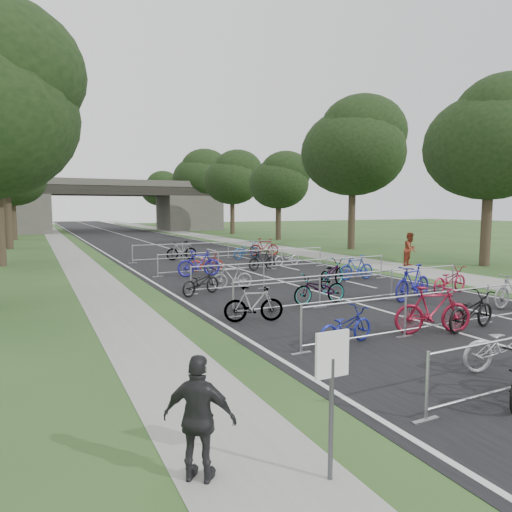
{
  "coord_description": "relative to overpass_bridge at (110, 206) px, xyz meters",
  "views": [
    {
      "loc": [
        -9.87,
        -1.23,
        3.24
      ],
      "look_at": [
        -0.87,
        17.06,
        1.1
      ],
      "focal_mm": 32.0,
      "sensor_mm": 36.0,
      "label": 1
    }
  ],
  "objects": [
    {
      "name": "bike_13",
      "position": [
        -1.21,
        -53.55,
        -3.01
      ],
      "size": [
        2.0,
        0.76,
        1.04
      ],
      "primitive_type": "imported",
      "rotation": [
        0.0,
        0.0,
        4.67
      ],
      "color": "#ABAFB4",
      "rests_on": "ground"
    },
    {
      "name": "road",
      "position": [
        0.0,
        -15.0,
        -3.53
      ],
      "size": [
        11.0,
        140.0,
        0.01
      ],
      "primitive_type": "cube",
      "color": "black",
      "rests_on": "ground"
    },
    {
      "name": "bike_17",
      "position": [
        -2.76,
        -49.62,
        -3.04
      ],
      "size": [
        1.7,
        0.69,
        0.99
      ],
      "primitive_type": "imported",
      "rotation": [
        0.0,
        0.0,
        4.57
      ],
      "color": "gray",
      "rests_on": "ground"
    },
    {
      "name": "sidewalk_left",
      "position": [
        -7.5,
        -15.0,
        -3.53
      ],
      "size": [
        2.0,
        140.0,
        0.01
      ],
      "primitive_type": "cube",
      "color": "gray",
      "rests_on": "ground"
    },
    {
      "name": "barrier_row_5",
      "position": [
        0.0,
        -45.0,
        -2.99
      ],
      "size": [
        9.7,
        0.08,
        1.1
      ],
      "color": "#ABAFB4",
      "rests_on": "ground"
    },
    {
      "name": "barrier_row_2",
      "position": [
        0.0,
        -57.8,
        -2.99
      ],
      "size": [
        9.7,
        0.08,
        1.1
      ],
      "color": "#ABAFB4",
      "rests_on": "ground"
    },
    {
      "name": "bike_26",
      "position": [
        2.42,
        -39.9,
        -2.98
      ],
      "size": [
        2.23,
        1.24,
        1.11
      ],
      "primitive_type": "imported",
      "rotation": [
        0.0,
        0.0,
        1.82
      ],
      "color": "navy",
      "rests_on": "ground"
    },
    {
      "name": "pedestrian_c",
      "position": [
        -8.2,
        -61.32,
        -2.77
      ],
      "size": [
        0.94,
        0.84,
        1.53
      ],
      "primitive_type": "imported",
      "rotation": [
        0.0,
        0.0,
        2.48
      ],
      "color": "#232325",
      "rests_on": "ground"
    },
    {
      "name": "barrier_row_6",
      "position": [
        0.0,
        -39.0,
        -2.99
      ],
      "size": [
        9.7,
        0.08,
        1.1
      ],
      "color": "#ABAFB4",
      "rests_on": "ground"
    },
    {
      "name": "bike_10",
      "position": [
        0.51,
        -58.1,
        -3.02
      ],
      "size": [
        2.03,
        0.94,
        1.03
      ],
      "primitive_type": "imported",
      "rotation": [
        0.0,
        0.0,
        1.71
      ],
      "color": "black",
      "rests_on": "ground"
    },
    {
      "name": "tree_right_3",
      "position": [
        13.11,
        -13.07,
        3.39
      ],
      "size": [
        7.17,
        7.17,
        10.93
      ],
      "color": "#33261C",
      "rests_on": "ground"
    },
    {
      "name": "bike_20",
      "position": [
        -2.8,
        -45.71,
        -2.91
      ],
      "size": [
        2.11,
        0.76,
        1.24
      ],
      "primitive_type": "imported",
      "rotation": [
        0.0,
        0.0,
        1.48
      ],
      "color": "navy",
      "rests_on": "ground"
    },
    {
      "name": "tree_right_5",
      "position": [
        13.11,
        10.93,
        2.41
      ],
      "size": [
        6.16,
        6.16,
        9.39
      ],
      "color": "#33261C",
      "rests_on": "ground"
    },
    {
      "name": "bike_5",
      "position": [
        -1.48,
        -60.48,
        -3.02
      ],
      "size": [
        2.05,
        1.07,
        1.03
      ],
      "primitive_type": "imported",
      "rotation": [
        0.0,
        0.0,
        1.36
      ],
      "color": "#9F9EA6",
      "rests_on": "ground"
    },
    {
      "name": "bike_27",
      "position": [
        4.3,
        -38.72,
        -2.93
      ],
      "size": [
        2.08,
        1.0,
        1.21
      ],
      "primitive_type": "imported",
      "rotation": [
        0.0,
        0.0,
        1.35
      ],
      "color": "maroon",
      "rests_on": "ground"
    },
    {
      "name": "tree_right_0",
      "position": [
        13.11,
        -49.07,
        3.39
      ],
      "size": [
        7.17,
        7.17,
        10.93
      ],
      "color": "#33261C",
      "rests_on": "ground"
    },
    {
      "name": "bike_12",
      "position": [
        -4.3,
        -54.76,
        -3.02
      ],
      "size": [
        1.78,
        0.94,
        1.03
      ],
      "primitive_type": "imported",
      "rotation": [
        0.0,
        0.0,
        1.29
      ],
      "color": "#ABAFB4",
      "rests_on": "ground"
    },
    {
      "name": "tree_right_1",
      "position": [
        13.11,
        -37.07,
        4.37
      ],
      "size": [
        8.18,
        8.18,
        12.47
      ],
      "color": "#33261C",
      "rests_on": "ground"
    },
    {
      "name": "bike_14",
      "position": [
        2.08,
        -54.46,
        -2.9
      ],
      "size": [
        2.18,
        1.07,
        1.26
      ],
      "primitive_type": "imported",
      "rotation": [
        0.0,
        0.0,
        4.95
      ],
      "color": "navy",
      "rests_on": "ground"
    },
    {
      "name": "tree_right_4",
      "position": [
        13.11,
        -1.07,
        4.37
      ],
      "size": [
        8.18,
        8.18,
        12.47
      ],
      "color": "#33261C",
      "rests_on": "ground"
    },
    {
      "name": "bike_18",
      "position": [
        1.22,
        -50.81,
        -2.97
      ],
      "size": [
        2.23,
        1.71,
        1.12
      ],
      "primitive_type": "imported",
      "rotation": [
        0.0,
        0.0,
        2.09
      ],
      "color": "#ABAFB4",
      "rests_on": "ground"
    },
    {
      "name": "bike_16",
      "position": [
        -4.3,
        -50.23,
        -3.05
      ],
      "size": [
        1.92,
        1.34,
        0.96
      ],
      "primitive_type": "imported",
      "rotation": [
        0.0,
        0.0,
        2.0
      ],
      "color": "black",
      "rests_on": "ground"
    },
    {
      "name": "bike_8",
      "position": [
        -3.31,
        -57.71,
        -3.08
      ],
      "size": [
        1.79,
        0.87,
        0.9
      ],
      "primitive_type": "imported",
      "rotation": [
        0.0,
        0.0,
        1.73
      ],
      "color": "navy",
      "rests_on": "ground"
    },
    {
      "name": "bike_9",
      "position": [
        -0.71,
        -57.93,
        -2.91
      ],
      "size": [
        2.14,
        1.24,
        1.24
      ],
      "primitive_type": "imported",
      "rotation": [
        0.0,
        0.0,
        1.23
      ],
      "color": "maroon",
      "rests_on": "ground"
    },
    {
      "name": "bike_19",
      "position": [
        3.24,
        -49.9,
        -2.98
      ],
      "size": [
        1.85,
        0.56,
        1.11
      ],
      "primitive_type": "imported",
      "rotation": [
        0.0,
        0.0,
        4.69
      ],
      "color": "navy",
      "rests_on": "ground"
    },
    {
      "name": "pedestrian_b",
      "position": [
        9.2,
        -47.16,
        -2.6
      ],
      "size": [
        1.09,
        0.96,
        1.87
      ],
      "primitive_type": "imported",
      "rotation": [
        0.0,
        0.0,
        0.32
      ],
      "color": "maroon",
      "rests_on": "ground"
    },
    {
      "name": "bike_25",
      "position": [
        -1.5,
        -38.65,
        -2.95
      ],
      "size": [
        1.94,
        0.57,
        1.16
      ],
      "primitive_type": "imported",
      "rotation": [
        0.0,
        0.0,
        4.7
      ],
      "color": "#ABAFB4",
      "rests_on": "ground"
    },
    {
      "name": "tree_right_6",
      "position": [
        13.11,
        22.93,
        3.39
      ],
      "size": [
        7.17,
        7.17,
        10.93
      ],
      "color": "#33261C",
      "rests_on": "ground"
    },
    {
      "name": "sidewalk_right",
      "position": [
        8.0,
        -15.0,
        -3.53
      ],
      "size": [
        3.0,
        140.0,
        0.01
      ],
      "primitive_type": "cube",
      "color": "gray",
      "rests_on": "ground"
    },
    {
      "name": "bike_23",
      "position": [
        3.01,
        -44.07,
        -3.07
      ],
      "size": [
        1.82,
        0.89,
        0.92
      ],
      "primitive_type": "imported",
      "rotation": [
        0.0,
        0.0,
        4.88
      ],
      "color": "#B3B5BC",
      "rests_on": "ground"
    },
    {
      "name": "bike_22",
      "position": [
        0.92,
        -45.08,
        -3.02
      ],
      "size": [
        1.76,
        0.71,
        1.03
      ],
      "primitive_type": "imported",
      "rotation": [
        0.0,
        0.0,
        4.85
      ],
      "color": "black",
      "rests_on": "ground"
    },
    {
      "name": "tree_left_2",
      "position": [
        -11.39,
        -25.07,
        4.58
      ],
      "size": [
        8.4,
        8.4,
        12.81
      ],
      "color": "#33261C",
      "rests_on": "ground"
    },
    {
      "name": "tree_left_4",
      "position": [
        -11.39,
        -1.07,
        3.77
      ],
      "size": [
        7.56,
        7.56,
        11.53
      ],
      "color": "#33261C",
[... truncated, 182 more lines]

